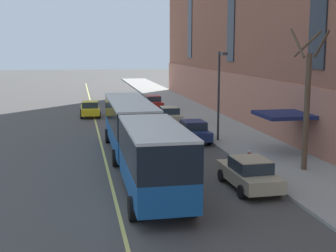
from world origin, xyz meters
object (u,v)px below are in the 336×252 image
(city_bus, at_px, (138,134))
(street_lamp, at_px, (220,86))
(taxi_cab, at_px, (90,109))
(parked_car_red_1, at_px, (153,102))
(fire_hydrant, at_px, (249,156))
(parked_car_navy_0, at_px, (193,131))
(street_tree_mid_block, at_px, (307,102))
(parked_car_champagne_4, at_px, (169,115))
(parked_car_champagne_2, at_px, (249,173))

(city_bus, xyz_separation_m, street_lamp, (6.69, 6.25, 2.08))
(taxi_cab, height_order, street_lamp, street_lamp)
(parked_car_red_1, relative_size, fire_hydrant, 6.52)
(city_bus, relative_size, parked_car_navy_0, 4.22)
(taxi_cab, bearing_deg, street_tree_mid_block, -64.81)
(parked_car_champagne_4, bearing_deg, taxi_cab, 139.95)
(parked_car_champagne_4, xyz_separation_m, fire_hydrant, (1.78, -15.53, -0.29))
(parked_car_red_1, distance_m, taxi_cab, 8.25)
(parked_car_red_1, bearing_deg, parked_car_champagne_2, -90.15)
(parked_car_champagne_2, bearing_deg, parked_car_navy_0, 89.40)
(city_bus, xyz_separation_m, fire_hydrant, (6.59, -0.17, -1.53))
(street_lamp, bearing_deg, fire_hydrant, -90.89)
(street_tree_mid_block, bearing_deg, parked_car_navy_0, 112.97)
(parked_car_red_1, bearing_deg, parked_car_navy_0, -89.86)
(parked_car_navy_0, bearing_deg, taxi_cab, 116.64)
(parked_car_navy_0, bearing_deg, parked_car_champagne_2, -90.60)
(parked_car_champagne_2, relative_size, taxi_cab, 1.08)
(city_bus, bearing_deg, taxi_cab, 95.65)
(city_bus, distance_m, fire_hydrant, 6.77)
(parked_car_navy_0, bearing_deg, street_lamp, -26.60)
(parked_car_champagne_4, relative_size, street_lamp, 0.70)
(parked_car_navy_0, bearing_deg, city_bus, -124.82)
(parked_car_champagne_2, bearing_deg, parked_car_champagne_4, 90.04)
(street_tree_mid_block, bearing_deg, street_lamp, 104.80)
(street_lamp, bearing_deg, parked_car_navy_0, 153.40)
(parked_car_red_1, bearing_deg, taxi_cab, -148.03)
(street_lamp, xyz_separation_m, fire_hydrant, (-0.10, -6.42, -3.61))
(parked_car_champagne_4, bearing_deg, city_bus, -107.40)
(city_bus, xyz_separation_m, parked_car_navy_0, (4.95, 7.12, -1.24))
(parked_car_champagne_2, xyz_separation_m, street_lamp, (1.86, 10.98, 3.32))
(street_lamp, bearing_deg, parked_car_champagne_4, 101.64)
(parked_car_navy_0, xyz_separation_m, parked_car_champagne_4, (-0.14, 8.24, -0.00))
(taxi_cab, relative_size, street_tree_mid_block, 0.56)
(street_tree_mid_block, height_order, street_lamp, street_tree_mid_block)
(street_lamp, bearing_deg, street_tree_mid_block, -75.20)
(street_tree_mid_block, bearing_deg, parked_car_red_1, 98.27)
(parked_car_red_1, height_order, fire_hydrant, parked_car_red_1)
(parked_car_champagne_4, height_order, street_lamp, street_lamp)
(parked_car_champagne_2, bearing_deg, parked_car_red_1, 89.85)
(parked_car_red_1, bearing_deg, parked_car_champagne_4, -90.54)
(parked_car_navy_0, height_order, street_tree_mid_block, street_tree_mid_block)
(taxi_cab, xyz_separation_m, street_lamp, (8.78, -14.92, 3.32))
(parked_car_champagne_2, xyz_separation_m, street_tree_mid_block, (4.13, 2.41, 3.14))
(street_tree_mid_block, bearing_deg, city_bus, 165.45)
(city_bus, distance_m, parked_car_navy_0, 8.76)
(parked_car_champagne_2, height_order, street_tree_mid_block, street_tree_mid_block)
(parked_car_navy_0, bearing_deg, parked_car_red_1, 90.14)
(parked_car_red_1, height_order, taxi_cab, same)
(parked_car_champagne_4, bearing_deg, street_lamp, -78.36)
(parked_car_red_1, distance_m, street_lamp, 19.65)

